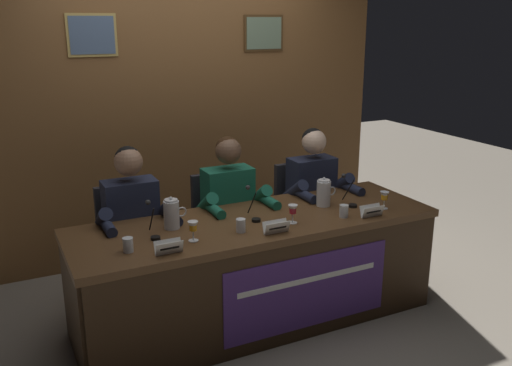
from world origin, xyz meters
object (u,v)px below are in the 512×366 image
(chair_left, at_px, (130,250))
(panelist_left, at_px, (135,223))
(juice_glass_right, at_px, (384,197))
(water_cup_right, at_px, (344,212))
(nameplate_right, at_px, (372,211))
(water_cup_left, at_px, (128,246))
(panelist_right, at_px, (317,194))
(conference_table, at_px, (263,258))
(water_pitcher_right_side, at_px, (324,193))
(panelist_center, at_px, (232,207))
(microphone_right, at_px, (350,195))
(nameplate_left, at_px, (169,247))
(juice_glass_center, at_px, (293,211))
(water_cup_center, at_px, (241,226))
(nameplate_center, at_px, (276,227))
(water_pitcher_left_side, at_px, (172,214))
(chair_right, at_px, (303,219))
(chair_center, at_px, (223,233))
(juice_glass_left, at_px, (193,227))
(microphone_left, at_px, (153,226))
(microphone_center, at_px, (253,209))

(chair_left, relative_size, panelist_left, 0.73)
(juice_glass_right, relative_size, water_cup_right, 1.46)
(nameplate_right, distance_m, juice_glass_right, 0.21)
(water_cup_left, distance_m, panelist_right, 1.71)
(conference_table, height_order, water_pitcher_right_side, water_pitcher_right_side)
(panelist_center, height_order, microphone_right, panelist_center)
(nameplate_left, bearing_deg, water_cup_left, 146.99)
(juice_glass_center, distance_m, panelist_right, 0.79)
(water_cup_center, bearing_deg, juice_glass_right, -2.14)
(panelist_left, height_order, microphone_right, panelist_left)
(nameplate_center, bearing_deg, water_pitcher_left_side, 145.95)
(chair_left, distance_m, water_cup_right, 1.55)
(chair_left, height_order, nameplate_left, chair_left)
(nameplate_left, relative_size, microphone_right, 0.73)
(chair_left, xyz_separation_m, water_pitcher_left_side, (0.17, -0.50, 0.41))
(chair_right, bearing_deg, nameplate_right, -90.09)
(microphone_right, bearing_deg, chair_center, 139.04)
(juice_glass_right, height_order, water_pitcher_left_side, water_pitcher_left_side)
(conference_table, height_order, juice_glass_right, juice_glass_right)
(juice_glass_left, bearing_deg, chair_right, 31.80)
(nameplate_center, bearing_deg, panelist_center, 89.72)
(nameplate_right, bearing_deg, microphone_right, 89.33)
(water_cup_center, xyz_separation_m, water_cup_right, (0.73, -0.06, 0.00))
(chair_center, distance_m, nameplate_center, 0.94)
(microphone_left, distance_m, microphone_right, 1.43)
(water_cup_left, relative_size, water_cup_center, 1.00)
(conference_table, height_order, nameplate_center, nameplate_center)
(nameplate_center, xyz_separation_m, panelist_right, (0.73, 0.67, -0.08))
(nameplate_right, relative_size, microphone_right, 0.76)
(nameplate_left, relative_size, water_pitcher_left_side, 0.76)
(juice_glass_center, distance_m, water_cup_right, 0.37)
(panelist_left, height_order, microphone_left, panelist_left)
(water_cup_center, height_order, water_pitcher_right_side, water_pitcher_right_side)
(panelist_center, distance_m, nameplate_right, 1.00)
(microphone_left, bearing_deg, water_cup_left, -141.77)
(nameplate_center, distance_m, microphone_right, 0.77)
(panelist_left, relative_size, chair_right, 1.37)
(panelist_right, height_order, water_pitcher_right_side, panelist_right)
(panelist_right, height_order, microphone_right, panelist_right)
(panelist_center, bearing_deg, water_cup_right, -48.39)
(juice_glass_right, bearing_deg, panelist_left, 159.84)
(panelist_left, relative_size, water_pitcher_left_side, 5.76)
(nameplate_center, height_order, microphone_center, microphone_center)
(juice_glass_right, bearing_deg, microphone_right, 136.76)
(water_cup_center, bearing_deg, chair_right, 39.59)
(nameplate_center, bearing_deg, water_cup_left, 172.34)
(chair_center, height_order, panelist_center, panelist_center)
(water_cup_center, height_order, microphone_right, microphone_right)
(panelist_center, bearing_deg, juice_glass_left, -131.96)
(juice_glass_left, relative_size, nameplate_center, 0.73)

